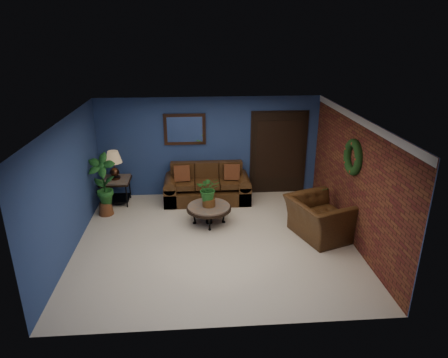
{
  "coord_description": "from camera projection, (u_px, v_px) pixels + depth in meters",
  "views": [
    {
      "loc": [
        -0.37,
        -7.11,
        4.07
      ],
      "look_at": [
        0.22,
        0.55,
        1.13
      ],
      "focal_mm": 32.0,
      "sensor_mm": 36.0,
      "label": 1
    }
  ],
  "objects": [
    {
      "name": "crown_molding",
      "position": [
        360.0,
        121.0,
        7.42
      ],
      "size": [
        0.03,
        5.0,
        0.14
      ],
      "primitive_type": "cube",
      "color": "white",
      "rests_on": "wall_right_brick"
    },
    {
      "name": "wall_back",
      "position": [
        210.0,
        147.0,
        9.98
      ],
      "size": [
        5.5,
        0.04,
        2.5
      ],
      "primitive_type": "cube",
      "color": "navy",
      "rests_on": "ground"
    },
    {
      "name": "ceiling",
      "position": [
        214.0,
        119.0,
        7.2
      ],
      "size": [
        5.5,
        5.0,
        0.02
      ],
      "primitive_type": "cube",
      "color": "white",
      "rests_on": "wall_back"
    },
    {
      "name": "wall_left",
      "position": [
        68.0,
        188.0,
        7.46
      ],
      "size": [
        0.04,
        5.0,
        2.5
      ],
      "primitive_type": "cube",
      "color": "navy",
      "rests_on": "ground"
    },
    {
      "name": "side_chair",
      "position": [
        221.0,
        178.0,
        9.9
      ],
      "size": [
        0.44,
        0.44,
        0.96
      ],
      "rotation": [
        0.0,
        0.0,
        -0.08
      ],
      "color": "#583619",
      "rests_on": "ground"
    },
    {
      "name": "wall_right_brick",
      "position": [
        354.0,
        180.0,
        7.85
      ],
      "size": [
        0.04,
        5.0,
        2.5
      ],
      "primitive_type": "cube",
      "color": "brown",
      "rests_on": "ground"
    },
    {
      "name": "sofa",
      "position": [
        207.0,
        188.0,
        9.92
      ],
      "size": [
        2.09,
        0.9,
        0.94
      ],
      "color": "#472C14",
      "rests_on": "ground"
    },
    {
      "name": "tall_plant",
      "position": [
        103.0,
        183.0,
        8.97
      ],
      "size": [
        0.71,
        0.55,
        1.45
      ],
      "color": "brown",
      "rests_on": "ground"
    },
    {
      "name": "closet_door",
      "position": [
        278.0,
        153.0,
        10.15
      ],
      "size": [
        1.44,
        0.06,
        2.18
      ],
      "primitive_type": "cube",
      "color": "black",
      "rests_on": "wall_back"
    },
    {
      "name": "wall_mirror",
      "position": [
        185.0,
        129.0,
        9.73
      ],
      "size": [
        1.02,
        0.06,
        0.77
      ],
      "primitive_type": "cube",
      "color": "#402416",
      "rests_on": "wall_back"
    },
    {
      "name": "coffee_table",
      "position": [
        209.0,
        208.0,
        8.7
      ],
      "size": [
        0.98,
        0.98,
        0.42
      ],
      "rotation": [
        0.0,
        0.0,
        -0.09
      ],
      "color": "#58524D",
      "rests_on": "ground"
    },
    {
      "name": "wreath",
      "position": [
        353.0,
        157.0,
        7.73
      ],
      "size": [
        0.16,
        0.72,
        0.72
      ],
      "primitive_type": "torus",
      "rotation": [
        0.0,
        1.57,
        0.0
      ],
      "color": "black",
      "rests_on": "wall_right_brick"
    },
    {
      "name": "coffee_plant",
      "position": [
        209.0,
        190.0,
        8.54
      ],
      "size": [
        0.54,
        0.48,
        0.68
      ],
      "color": "brown",
      "rests_on": "coffee_table"
    },
    {
      "name": "armchair",
      "position": [
        320.0,
        218.0,
        8.16
      ],
      "size": [
        1.44,
        1.54,
        0.81
      ],
      "primitive_type": "imported",
      "rotation": [
        0.0,
        0.0,
        1.91
      ],
      "color": "#472C14",
      "rests_on": "ground"
    },
    {
      "name": "floor",
      "position": [
        215.0,
        241.0,
        8.1
      ],
      "size": [
        5.5,
        5.5,
        0.0
      ],
      "primitive_type": "plane",
      "color": "beige",
      "rests_on": "ground"
    },
    {
      "name": "floor_plant",
      "position": [
        320.0,
        203.0,
        8.8
      ],
      "size": [
        0.41,
        0.36,
        0.81
      ],
      "color": "brown",
      "rests_on": "ground"
    },
    {
      "name": "table_lamp",
      "position": [
        114.0,
        162.0,
        9.46
      ],
      "size": [
        0.4,
        0.4,
        0.67
      ],
      "color": "#402416",
      "rests_on": "end_table"
    },
    {
      "name": "end_table",
      "position": [
        116.0,
        184.0,
        9.67
      ],
      "size": [
        0.7,
        0.7,
        0.63
      ],
      "color": "#58524D",
      "rests_on": "ground"
    }
  ]
}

